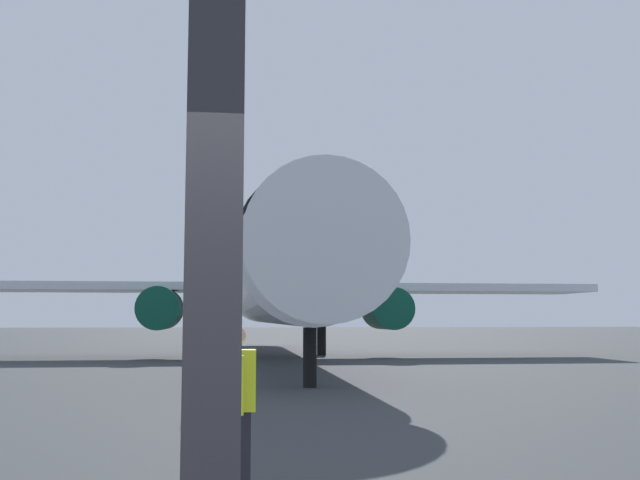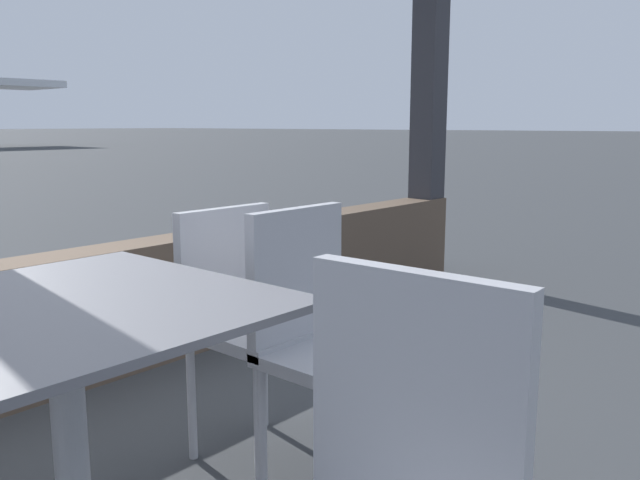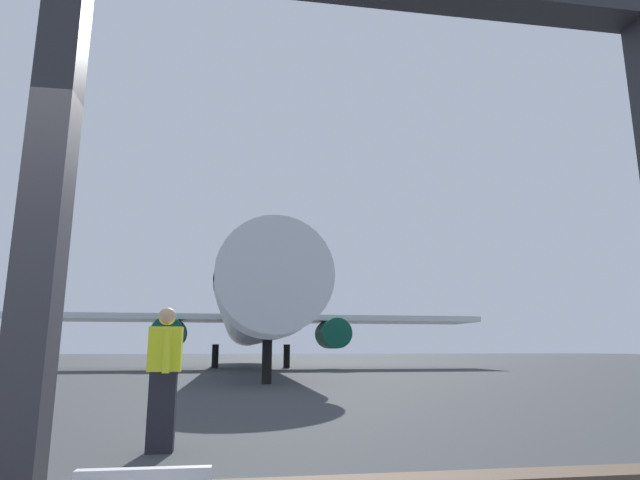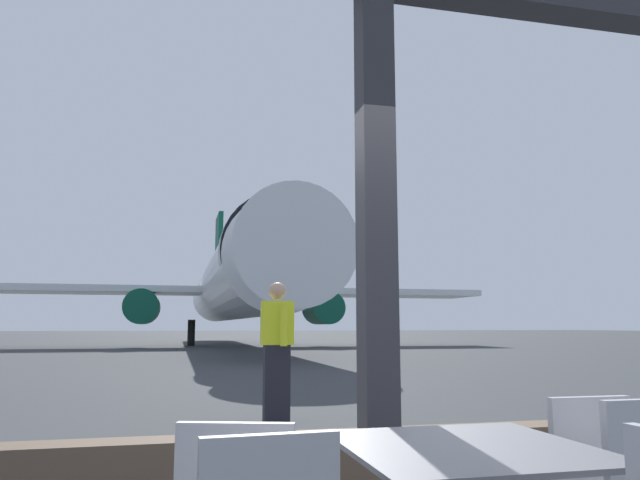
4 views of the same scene
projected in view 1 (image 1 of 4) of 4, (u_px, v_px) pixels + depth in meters
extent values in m
plane|color=#383A3D|center=(228.00, 350.00, 41.95)|extent=(220.00, 220.00, 0.00)
cube|color=#2D2D33|center=(213.00, 357.00, 2.63)|extent=(0.20, 0.20, 3.30)
cylinder|color=silver|center=(275.00, 281.00, 35.33)|extent=(3.94, 33.21, 3.94)
cone|color=silver|center=(320.00, 244.00, 17.65)|extent=(3.75, 2.60, 3.75)
cylinder|color=black|center=(311.00, 246.00, 19.54)|extent=(4.02, 0.90, 4.02)
cube|color=silver|center=(100.00, 287.00, 34.68)|extent=(14.20, 4.20, 0.36)
cube|color=silver|center=(439.00, 289.00, 36.61)|extent=(14.20, 4.20, 0.36)
cylinder|color=#0C4C38|center=(160.00, 309.00, 33.54)|extent=(1.90, 3.20, 1.90)
cylinder|color=#0C4C38|center=(387.00, 309.00, 34.78)|extent=(1.90, 3.20, 1.90)
cube|color=#0C4C38|center=(262.00, 228.00, 50.70)|extent=(0.36, 4.40, 5.20)
cylinder|color=black|center=(310.00, 357.00, 19.54)|extent=(0.36, 0.36, 1.55)
cylinder|color=black|center=(223.00, 339.00, 36.09)|extent=(0.44, 0.44, 1.55)
cylinder|color=black|center=(322.00, 339.00, 36.66)|extent=(0.44, 0.44, 1.55)
cube|color=black|center=(232.00, 465.00, 6.72)|extent=(0.32, 0.20, 0.95)
cube|color=yellow|center=(233.00, 380.00, 6.80)|extent=(0.40, 0.22, 0.55)
sphere|color=tan|center=(234.00, 335.00, 6.84)|extent=(0.22, 0.22, 0.22)
cylinder|color=yellow|center=(239.00, 385.00, 6.57)|extent=(0.09, 0.09, 0.52)
cylinder|color=yellow|center=(228.00, 381.00, 7.02)|extent=(0.09, 0.09, 0.52)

